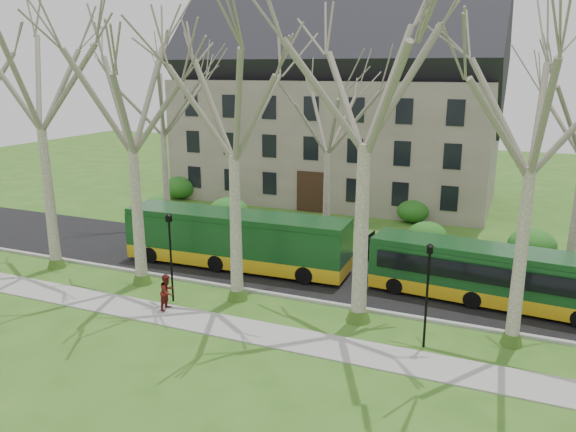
% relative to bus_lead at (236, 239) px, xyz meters
% --- Properties ---
extents(ground, '(120.00, 120.00, 0.00)m').
position_rel_bus_lead_xyz_m(ground, '(5.41, -4.46, -1.66)').
color(ground, '#315C1A').
rests_on(ground, ground).
extents(sidewalk, '(70.00, 2.00, 0.06)m').
position_rel_bus_lead_xyz_m(sidewalk, '(5.41, -6.96, -1.63)').
color(sidewalk, gray).
rests_on(sidewalk, ground).
extents(road, '(80.00, 8.00, 0.06)m').
position_rel_bus_lead_xyz_m(road, '(5.41, 1.04, -1.63)').
color(road, black).
rests_on(road, ground).
extents(curb, '(80.00, 0.25, 0.14)m').
position_rel_bus_lead_xyz_m(curb, '(5.41, -2.96, -1.59)').
color(curb, '#A5A39E').
rests_on(curb, ground).
extents(building, '(26.50, 12.20, 16.00)m').
position_rel_bus_lead_xyz_m(building, '(-0.59, 19.54, 6.41)').
color(building, slate).
rests_on(building, ground).
extents(tree_row_verge, '(49.00, 7.00, 14.00)m').
position_rel_bus_lead_xyz_m(tree_row_verge, '(5.41, -4.16, 5.34)').
color(tree_row_verge, gray).
rests_on(tree_row_verge, ground).
extents(tree_row_far, '(33.00, 7.00, 12.00)m').
position_rel_bus_lead_xyz_m(tree_row_far, '(4.08, 6.54, 4.34)').
color(tree_row_far, gray).
rests_on(tree_row_far, ground).
extents(lamp_row, '(36.22, 0.22, 4.30)m').
position_rel_bus_lead_xyz_m(lamp_row, '(5.41, -5.46, 0.91)').
color(lamp_row, black).
rests_on(lamp_row, ground).
extents(hedges, '(30.60, 8.60, 2.00)m').
position_rel_bus_lead_xyz_m(hedges, '(0.74, 9.54, -0.66)').
color(hedges, '#264C15').
rests_on(hedges, ground).
extents(bus_lead, '(12.90, 3.12, 3.20)m').
position_rel_bus_lead_xyz_m(bus_lead, '(0.00, 0.00, 0.00)').
color(bus_lead, '#12411A').
rests_on(bus_lead, road).
extents(bus_follow, '(11.45, 3.26, 2.82)m').
position_rel_bus_lead_xyz_m(bus_follow, '(13.52, 0.16, -0.19)').
color(bus_follow, '#12411A').
rests_on(bus_follow, road).
extents(pedestrian_b, '(0.66, 0.84, 1.70)m').
position_rel_bus_lead_xyz_m(pedestrian_b, '(-0.21, -6.44, -0.75)').
color(pedestrian_b, '#5F1815').
rests_on(pedestrian_b, sidewalk).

